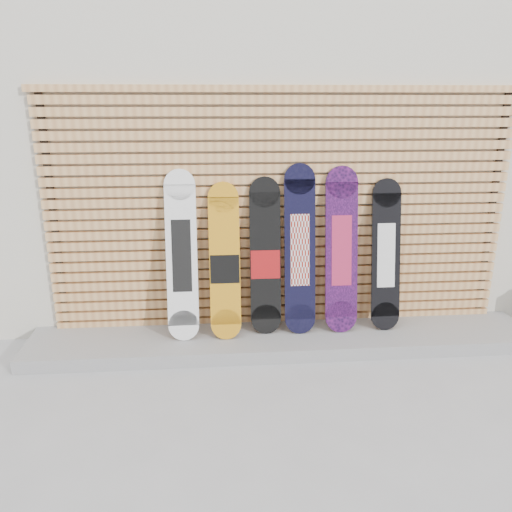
% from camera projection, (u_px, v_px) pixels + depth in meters
% --- Properties ---
extents(ground, '(80.00, 80.00, 0.00)m').
position_uv_depth(ground, '(312.00, 384.00, 3.99)').
color(ground, '#99999B').
rests_on(ground, ground).
extents(building, '(12.00, 5.00, 3.60)m').
position_uv_depth(building, '(305.00, 128.00, 6.82)').
color(building, beige).
rests_on(building, ground).
extents(concrete_step, '(4.60, 0.70, 0.12)m').
position_uv_depth(concrete_step, '(283.00, 339.00, 4.61)').
color(concrete_step, gray).
rests_on(concrete_step, ground).
extents(slat_wall, '(4.26, 0.08, 2.29)m').
position_uv_depth(slat_wall, '(281.00, 211.00, 4.54)').
color(slat_wall, tan).
rests_on(slat_wall, ground).
extents(snowboard_0, '(0.27, 0.35, 1.49)m').
position_uv_depth(snowboard_0, '(182.00, 256.00, 4.39)').
color(snowboard_0, white).
rests_on(snowboard_0, concrete_step).
extents(snowboard_1, '(0.27, 0.35, 1.37)m').
position_uv_depth(snowboard_1, '(225.00, 262.00, 4.43)').
color(snowboard_1, orange).
rests_on(snowboard_1, concrete_step).
extents(snowboard_2, '(0.28, 0.27, 1.41)m').
position_uv_depth(snowboard_2, '(265.00, 258.00, 4.49)').
color(snowboard_2, black).
rests_on(snowboard_2, concrete_step).
extents(snowboard_3, '(0.28, 0.29, 1.53)m').
position_uv_depth(snowboard_3, '(300.00, 250.00, 4.48)').
color(snowboard_3, black).
rests_on(snowboard_3, concrete_step).
extents(snowboard_4, '(0.29, 0.30, 1.50)m').
position_uv_depth(snowboard_4, '(341.00, 251.00, 4.52)').
color(snowboard_4, black).
rests_on(snowboard_4, concrete_step).
extents(snowboard_5, '(0.27, 0.29, 1.38)m').
position_uv_depth(snowboard_5, '(386.00, 255.00, 4.57)').
color(snowboard_5, black).
rests_on(snowboard_5, concrete_step).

